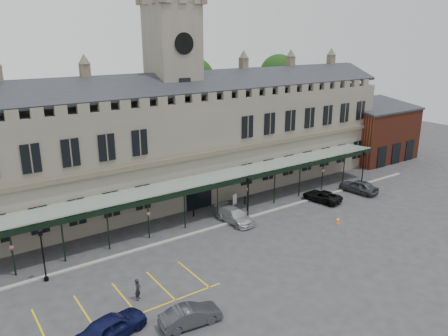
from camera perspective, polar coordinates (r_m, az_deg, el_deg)
ground at (r=41.83m, az=4.79°, el=-9.87°), size 140.00×140.00×0.00m
station_building at (r=52.04m, az=-6.28°, el=3.10°), size 60.00×10.36×17.30m
clock_tower at (r=50.95m, az=-6.57°, el=10.39°), size 5.60×5.60×24.80m
canopy at (r=46.33m, az=-1.04°, el=-3.83°), size 50.00×4.10×4.30m
brick_annex at (r=72.91m, az=19.15°, el=4.39°), size 12.40×8.36×9.23m
kerb at (r=45.73m, az=0.36°, el=-7.29°), size 60.00×0.40×0.12m
parking_markings at (r=34.45m, az=-12.54°, el=-16.65°), size 16.00×6.00×0.01m
tree_behind_mid at (r=62.70m, az=-4.05°, el=11.40°), size 6.00×6.00×16.00m
tree_behind_right at (r=72.23m, az=7.13°, el=12.04°), size 6.00×6.00×16.00m
lamp_post_left at (r=37.53m, az=-22.64°, el=-9.77°), size 0.45×0.45×4.70m
lamp_post_mid at (r=45.37m, az=3.18°, el=-3.43°), size 0.49×0.49×5.15m
lamp_post_right at (r=58.27m, az=17.73°, el=0.34°), size 0.48×0.48×5.03m
traffic_cone at (r=47.35m, az=14.64°, el=-6.64°), size 0.42×0.42×0.68m
sign_board at (r=50.68m, az=1.41°, el=-4.13°), size 0.71×0.29×1.26m
bollard_left at (r=47.59m, az=-4.00°, el=-5.78°), size 0.17×0.17×0.95m
bollard_right at (r=50.99m, az=2.75°, el=-4.22°), size 0.16×0.16×0.87m
car_left_a at (r=30.89m, az=-14.39°, el=-19.37°), size 5.07×3.04×1.62m
car_left_b at (r=31.19m, az=-4.37°, el=-18.65°), size 4.41×1.99×1.40m
car_taxi at (r=45.99m, az=1.39°, el=-6.23°), size 2.34×5.15×1.46m
car_van at (r=52.85m, az=12.66°, el=-3.60°), size 3.09×5.04×1.30m
car_right_a at (r=56.88m, az=17.17°, el=-2.29°), size 2.60×5.07×1.65m
person_a at (r=34.04m, az=-11.19°, el=-15.29°), size 0.73×0.73×1.71m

